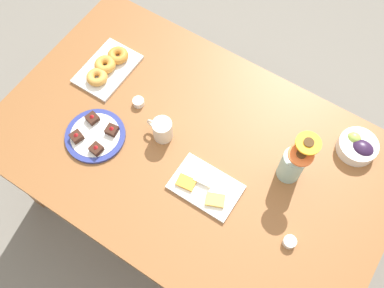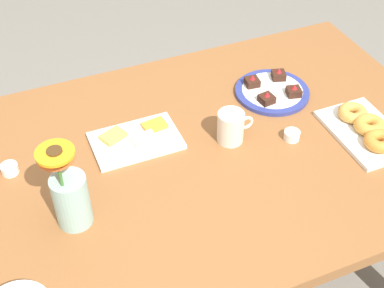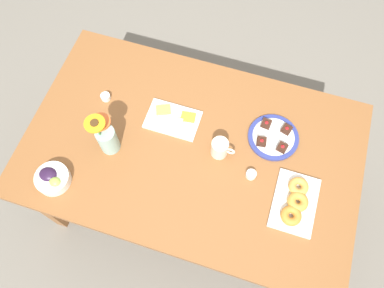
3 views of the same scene
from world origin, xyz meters
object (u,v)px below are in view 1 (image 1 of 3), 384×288
Objects in this scene: grape_bowl at (358,146)px; dessert_plate at (95,135)px; cheese_platter at (205,187)px; coffee_mug at (162,130)px; croissant_platter at (107,67)px; jam_cup_berry at (138,102)px; dining_table at (192,157)px; jam_cup_honey at (290,242)px; flower_vase at (293,164)px.

grape_bowl is 0.63× the size of dessert_plate.
coffee_mug is at bearing -20.44° from cheese_platter.
cheese_platter is at bearing 160.21° from croissant_platter.
dessert_plate is (0.06, 0.22, -0.00)m from jam_cup_berry.
dining_table is 0.66m from grape_bowl.
jam_cup_honey is 0.86m from dessert_plate.
dining_table is 0.20m from cheese_platter.
coffee_mug is 0.28m from cheese_platter.
grape_bowl is 0.59× the size of flower_vase.
grape_bowl reaches higher than croissant_platter.
dessert_plate is (0.36, 0.17, 0.10)m from dining_table.
cheese_platter is 0.34m from flower_vase.
coffee_mug is 0.19m from jam_cup_berry.
jam_cup_honey is at bearing -177.32° from dessert_plate.
cheese_platter is (0.42, 0.46, -0.02)m from grape_bowl.
jam_cup_honey is (-0.37, 0.01, 0.01)m from cheese_platter.
jam_cup_honey is at bearing 83.73° from grape_bowl.
grape_bowl is (-0.68, -0.37, -0.02)m from coffee_mug.
dining_table is at bearing 166.85° from croissant_platter.
dessert_plate is (0.91, 0.52, -0.02)m from grape_bowl.
jam_cup_honey is 0.18× the size of flower_vase.
croissant_platter is 0.89m from flower_vase.
grape_bowl is 0.60× the size of cheese_platter.
croissant_platter reaches higher than dining_table.
grape_bowl is 0.48m from jam_cup_honey.
flower_vase is at bearing 179.46° from croissant_platter.
croissant_platter is at bearing -13.15° from dining_table.
grape_bowl is at bearing -150.34° from dessert_plate.
grape_bowl reaches higher than dining_table.
flower_vase reaches higher than croissant_platter.
cheese_platter is at bearing 43.43° from flower_vase.
flower_vase reaches higher than cheese_platter.
cheese_platter is at bearing 47.93° from grape_bowl.
jam_cup_berry is 0.68m from flower_vase.
dessert_plate is at bearing 6.30° from cheese_platter.
coffee_mug is at bearing 28.16° from grape_bowl.
grape_bowl is at bearing -151.84° from coffee_mug.
grape_bowl is 1.09m from croissant_platter.
jam_cup_berry is 0.18× the size of flower_vase.
dessert_plate is 0.93× the size of flower_vase.
dessert_plate reaches higher than jam_cup_berry.
dining_table is at bearing 32.42° from grape_bowl.
jam_cup_berry is 0.20× the size of dessert_plate.
flower_vase is at bearing -158.99° from dessert_plate.
dining_table is 5.71× the size of croissant_platter.
dessert_plate is (0.49, 0.05, 0.00)m from cheese_platter.
croissant_platter is 0.23m from jam_cup_berry.
jam_cup_honey is at bearing 166.28° from croissant_platter.
jam_cup_berry reaches higher than dining_table.
flower_vase reaches higher than dessert_plate.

